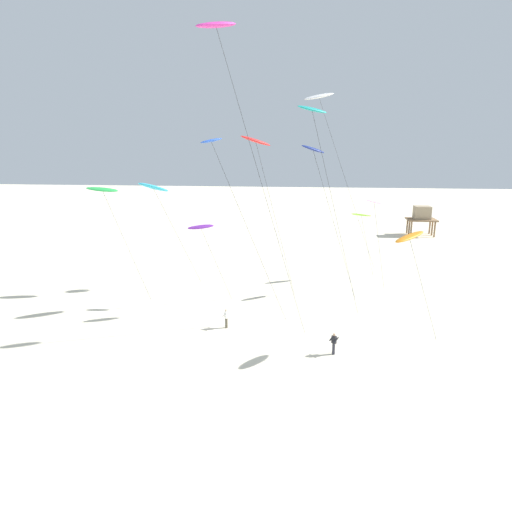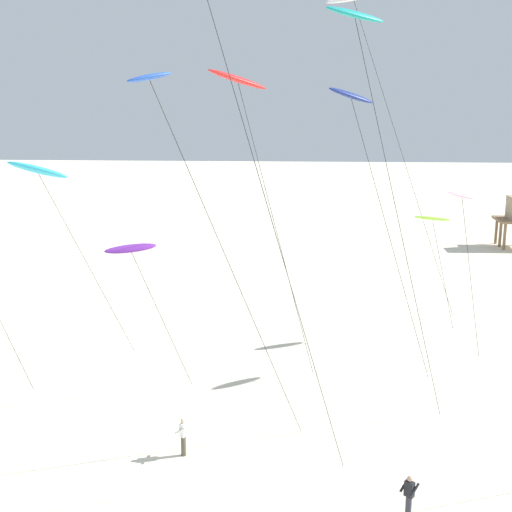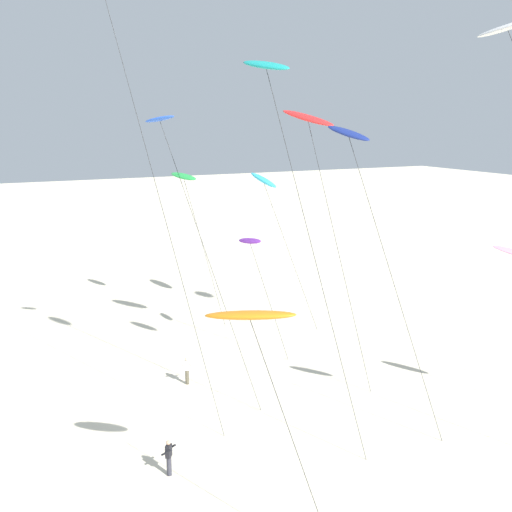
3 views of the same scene
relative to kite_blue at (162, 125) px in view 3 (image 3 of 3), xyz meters
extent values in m
plane|color=beige|center=(2.47, -1.10, -14.98)|extent=(260.00, 260.00, 0.00)
ellipsoid|color=blue|center=(-0.13, -0.07, 0.34)|extent=(1.75, 1.61, 0.58)
cylinder|color=#262626|center=(2.70, 1.60, -7.36)|extent=(5.67, 3.39, 15.25)
ellipsoid|color=green|center=(-11.33, 5.12, -3.88)|extent=(2.85, 1.67, 0.78)
cylinder|color=#262626|center=(-9.73, 6.07, -9.48)|extent=(3.24, 1.94, 11.00)
ellipsoid|color=red|center=(2.38, 7.76, 0.39)|extent=(3.11, 2.57, 1.24)
cylinder|color=#262626|center=(4.28, 8.89, -7.35)|extent=(3.83, 2.29, 15.26)
ellipsoid|color=teal|center=(7.30, 2.62, 2.69)|extent=(2.59, 1.81, 0.86)
cylinder|color=#262626|center=(9.68, 4.03, -6.19)|extent=(4.80, 2.86, 17.58)
ellipsoid|color=orange|center=(14.39, -1.59, -6.31)|extent=(2.97, 3.03, 0.72)
cylinder|color=#262626|center=(15.99, -0.64, -10.70)|extent=(3.23, 1.94, 8.56)
ellipsoid|color=purple|center=(-2.69, 6.53, -7.42)|extent=(2.55, 1.01, 0.69)
cylinder|color=#262626|center=(-1.40, 7.29, -11.24)|extent=(2.61, 1.57, 7.49)
cylinder|color=#262626|center=(4.12, -1.42, -3.88)|extent=(6.21, 3.71, 22.21)
ellipsoid|color=white|center=(8.20, 16.26, 5.01)|extent=(3.54, 2.13, 1.20)
ellipsoid|color=#33BFE0|center=(-8.37, 10.37, -4.13)|extent=(3.28, 1.44, 1.39)
cylinder|color=#262626|center=(-6.32, 11.60, -9.63)|extent=(4.14, 2.47, 10.70)
ellipsoid|color=navy|center=(7.55, 6.97, -0.33)|extent=(2.37, 1.62, 1.02)
cylinder|color=#262626|center=(9.92, 8.38, -7.70)|extent=(4.77, 2.85, 14.56)
cylinder|color=#33333D|center=(9.29, -3.10, -14.54)|extent=(0.22, 0.22, 0.88)
cube|color=black|center=(9.29, -3.10, -13.81)|extent=(0.39, 0.38, 0.58)
sphere|color=tan|center=(9.29, -3.10, -13.41)|extent=(0.20, 0.20, 0.20)
cylinder|color=black|center=(9.45, -3.25, -13.76)|extent=(0.40, 0.43, 0.39)
cylinder|color=black|center=(9.12, -2.95, -13.76)|extent=(0.40, 0.43, 0.39)
cylinder|color=#4C4738|center=(0.61, 0.85, -14.54)|extent=(0.22, 0.22, 0.88)
cube|color=white|center=(0.61, 0.85, -13.81)|extent=(0.30, 0.39, 0.58)
sphere|color=beige|center=(0.61, 0.85, -13.41)|extent=(0.20, 0.20, 0.20)
cylinder|color=white|center=(0.53, 0.65, -13.76)|extent=(0.50, 0.25, 0.39)
cylinder|color=white|center=(0.68, 1.06, -13.76)|extent=(0.50, 0.25, 0.39)
camera|label=1|loc=(6.68, -33.16, 0.05)|focal=30.79mm
camera|label=2|loc=(5.21, -25.59, -0.18)|focal=49.29mm
camera|label=3|loc=(32.89, -10.35, 0.38)|focal=43.28mm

